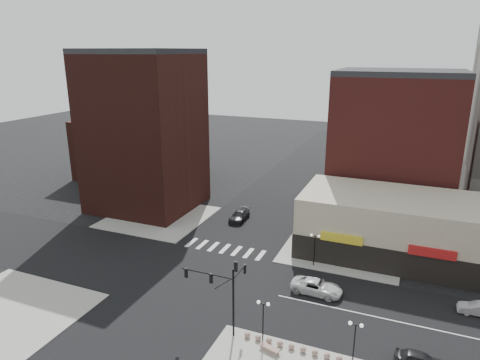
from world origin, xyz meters
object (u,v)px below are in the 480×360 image
(street_lamp_se_a, at_px, (263,311))
(street_lamp_ne, at_px, (315,242))
(traffic_signal, at_px, (225,285))
(silver_sedan, at_px, (479,309))
(dark_sedan_north, at_px, (239,216))
(street_lamp_se_b, at_px, (355,333))
(white_suv, at_px, (317,287))
(stone_bench, at_px, (270,349))
(dark_sedan_east, at_px, (421,360))

(street_lamp_se_a, height_order, street_lamp_ne, same)
(traffic_signal, bearing_deg, silver_sedan, 28.51)
(traffic_signal, relative_size, dark_sedan_north, 1.47)
(dark_sedan_north, bearing_deg, street_lamp_se_b, -53.56)
(traffic_signal, distance_m, white_suv, 12.55)
(silver_sedan, bearing_deg, street_lamp_ne, -104.25)
(street_lamp_se_b, xyz_separation_m, stone_bench, (-6.99, -1.00, -2.94))
(dark_sedan_north, bearing_deg, traffic_signal, -72.59)
(street_lamp_ne, distance_m, stone_bench, 17.25)
(white_suv, distance_m, dark_sedan_north, 22.69)
(dark_sedan_east, distance_m, silver_sedan, 11.66)
(street_lamp_se_a, distance_m, street_lamp_ne, 16.03)
(traffic_signal, height_order, white_suv, traffic_signal)
(traffic_signal, height_order, street_lamp_se_a, traffic_signal)
(silver_sedan, bearing_deg, street_lamp_se_b, -43.34)
(dark_sedan_east, xyz_separation_m, silver_sedan, (5.38, 10.35, -0.06))
(street_lamp_ne, bearing_deg, dark_sedan_north, 143.90)
(white_suv, relative_size, dark_sedan_east, 1.33)
(street_lamp_se_a, bearing_deg, dark_sedan_east, 8.57)
(silver_sedan, xyz_separation_m, stone_bench, (-17.64, -13.35, -0.30))
(street_lamp_se_a, height_order, stone_bench, street_lamp_se_a)
(dark_sedan_north, bearing_deg, white_suv, -48.05)
(traffic_signal, xyz_separation_m, dark_sedan_north, (-9.40, 26.16, -4.19))
(street_lamp_ne, distance_m, dark_sedan_north, 17.71)
(dark_sedan_east, distance_m, dark_sedan_north, 35.93)
(traffic_signal, height_order, stone_bench, traffic_signal)
(street_lamp_se_b, xyz_separation_m, white_suv, (-5.32, 10.09, -2.52))
(street_lamp_ne, height_order, silver_sedan, street_lamp_ne)
(silver_sedan, bearing_deg, white_suv, -84.53)
(stone_bench, bearing_deg, street_lamp_ne, 106.00)
(dark_sedan_north, bearing_deg, street_lamp_se_a, -65.79)
(white_suv, xyz_separation_m, dark_sedan_east, (10.59, -8.09, -0.06))
(silver_sedan, bearing_deg, dark_sedan_east, -30.04)
(street_lamp_se_b, distance_m, white_suv, 11.68)
(street_lamp_ne, height_order, dark_sedan_east, street_lamp_ne)
(white_suv, relative_size, stone_bench, 2.84)
(silver_sedan, height_order, dark_sedan_north, dark_sedan_north)
(street_lamp_ne, xyz_separation_m, dark_sedan_east, (12.27, -14.00, -2.58))
(dark_sedan_east, bearing_deg, street_lamp_ne, 41.80)
(street_lamp_se_a, bearing_deg, street_lamp_ne, 86.42)
(stone_bench, bearing_deg, dark_sedan_north, 133.39)
(white_suv, xyz_separation_m, silver_sedan, (15.97, 2.25, -0.12))
(traffic_signal, height_order, silver_sedan, traffic_signal)
(street_lamp_ne, xyz_separation_m, dark_sedan_north, (-14.16, 10.33, -2.52))
(stone_bench, bearing_deg, silver_sedan, 53.08)
(dark_sedan_east, bearing_deg, street_lamp_se_a, 99.14)
(street_lamp_se_b, relative_size, dark_sedan_north, 0.79)
(street_lamp_se_a, height_order, street_lamp_se_b, same)
(street_lamp_se_a, xyz_separation_m, stone_bench, (1.01, -1.00, -2.94))
(street_lamp_se_b, height_order, stone_bench, street_lamp_se_b)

